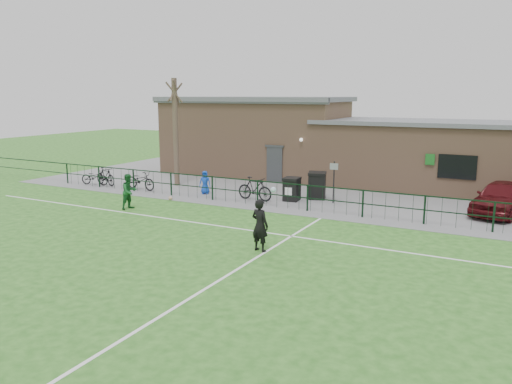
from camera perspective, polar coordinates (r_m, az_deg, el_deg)
The scene contains 20 objects.
ground at distance 16.04m, azimuth -8.43°, elevation -7.62°, with size 90.00×90.00×0.00m, color #265E1B.
paving_strip at distance 27.73m, azimuth 8.22°, elevation 0.38°, with size 34.00×13.00×0.02m, color slate.
pitch_line_touch at distance 22.55m, azimuth 3.32°, elevation -2.02°, with size 28.00×0.10×0.01m, color white.
pitch_line_mid at distance 19.26m, azimuth -1.39°, elevation -4.29°, with size 28.00×0.10×0.01m, color white.
pitch_line_perp at distance 15.00m, azimuth -2.18°, elevation -8.83°, with size 0.10×16.00×0.01m, color white.
perimeter_fence at distance 22.60m, azimuth 3.55°, elevation -0.44°, with size 28.00×0.10×1.20m, color black.
bare_tree at distance 28.48m, azimuth -9.18°, elevation 6.70°, with size 0.30×0.30×6.00m, color #4D3B2E.
wheelie_bin_left at distance 24.31m, azimuth 4.11°, elevation 0.24°, with size 0.70×0.79×1.05m, color black.
wheelie_bin_right at distance 24.90m, azimuth 7.00°, elevation 0.66°, with size 0.82×0.93×1.24m, color black.
sign_post at distance 23.91m, azimuth 8.87°, elevation 1.10°, with size 0.06×0.06×2.00m, color black.
car_maroon at distance 23.93m, azimuth 26.23°, elevation -0.58°, with size 1.72×4.27×1.45m, color #4C0D11.
bicycle_a at distance 29.96m, azimuth -17.95°, elevation 1.64°, with size 0.60×1.71×0.90m, color black.
bicycle_b at distance 29.63m, azimuth -16.83°, elevation 1.73°, with size 0.48×1.71×1.03m, color black.
bicycle_c at distance 27.74m, azimuth -13.03°, elevation 1.33°, with size 0.69×1.99×1.05m, color black.
bicycle_d at distance 24.29m, azimuth -0.14°, elevation 0.38°, with size 0.54×1.92×1.16m, color black.
spectator_child at distance 26.02m, azimuth -5.86°, elevation 1.10°, with size 0.59×0.38×1.21m, color #1343BB.
goalkeeper_kick at distance 16.50m, azimuth 0.49°, elevation -3.72°, with size 1.22×2.93×1.77m.
outfield_player at distance 23.23m, azimuth -14.28°, elevation 0.06°, with size 0.78×0.61×1.61m, color #195A27.
ball_ground at distance 24.87m, azimuth -9.75°, elevation -0.70°, with size 0.20×0.20×0.20m, color silver.
clubhouse at distance 30.52m, azimuth 8.68°, elevation 5.54°, with size 24.25×5.40×4.96m.
Camera 1 is at (9.07, -12.20, 5.12)m, focal length 35.00 mm.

